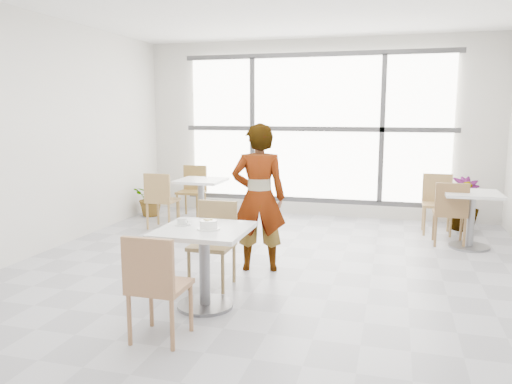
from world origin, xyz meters
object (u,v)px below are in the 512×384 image
(bg_chair_left_near, at_px, (160,197))
(plant_left, at_px, (152,197))
(person, at_px, (259,198))
(oatmeal_bowl, at_px, (209,224))
(bg_table_right, at_px, (471,212))
(bg_chair_left_far, at_px, (193,187))
(chair_far, at_px, (214,237))
(bg_table_left, at_px, (201,196))
(chair_near, at_px, (155,281))
(bg_chair_right_near, at_px, (450,209))
(plant_right, at_px, (464,204))
(coffee_cup, at_px, (182,222))
(bg_chair_right_far, at_px, (437,199))
(main_table, at_px, (204,252))

(bg_chair_left_near, bearing_deg, plant_left, -55.43)
(person, bearing_deg, oatmeal_bowl, 69.44)
(bg_table_right, bearing_deg, bg_chair_left_far, 168.08)
(chair_far, height_order, bg_table_left, chair_far)
(bg_table_left, relative_size, bg_table_right, 1.00)
(chair_near, relative_size, bg_chair_right_near, 1.00)
(person, relative_size, plant_right, 2.07)
(bg_chair_left_far, bearing_deg, chair_near, -70.73)
(coffee_cup, height_order, plant_left, coffee_cup)
(oatmeal_bowl, distance_m, plant_left, 4.39)
(chair_near, xyz_separation_m, person, (0.29, 1.99, 0.33))
(bg_chair_left_far, height_order, plant_right, bg_chair_left_far)
(chair_far, distance_m, oatmeal_bowl, 0.74)
(bg_chair_right_far, bearing_deg, oatmeal_bowl, -121.11)
(bg_table_left, relative_size, plant_left, 1.15)
(coffee_cup, xyz_separation_m, bg_table_right, (2.88, 2.80, -0.29))
(chair_near, height_order, bg_chair_right_near, same)
(oatmeal_bowl, height_order, coffee_cup, oatmeal_bowl)
(bg_chair_right_near, bearing_deg, bg_chair_right_far, -81.68)
(chair_far, xyz_separation_m, bg_chair_left_far, (-1.56, 3.14, 0.00))
(person, xyz_separation_m, plant_left, (-2.56, 2.38, -0.51))
(person, distance_m, bg_chair_right_near, 2.78)
(person, relative_size, bg_table_left, 2.22)
(chair_far, bearing_deg, bg_chair_right_far, 51.46)
(person, distance_m, bg_table_right, 2.97)
(coffee_cup, bearing_deg, plant_right, 53.07)
(bg_chair_left_near, xyz_separation_m, plant_left, (-0.59, 0.85, -0.18))
(coffee_cup, height_order, bg_chair_right_near, bg_chair_right_near)
(bg_chair_right_near, bearing_deg, person, 37.04)
(chair_near, xyz_separation_m, plant_right, (2.78, 4.70, -0.10))
(bg_chair_right_far, bearing_deg, bg_chair_left_far, 178.23)
(oatmeal_bowl, distance_m, coffee_cup, 0.31)
(person, xyz_separation_m, plant_right, (2.49, 2.72, -0.43))
(bg_table_right, height_order, bg_chair_left_far, bg_chair_left_far)
(bg_chair_left_near, bearing_deg, coffee_cup, 120.06)
(main_table, height_order, plant_left, main_table)
(chair_near, distance_m, plant_left, 4.93)
(bg_chair_left_far, height_order, bg_chair_right_near, same)
(bg_table_right, distance_m, plant_right, 1.08)
(bg_chair_left_far, bearing_deg, oatmeal_bowl, -65.28)
(oatmeal_bowl, bearing_deg, person, 84.15)
(bg_chair_right_near, bearing_deg, bg_chair_left_far, -12.35)
(bg_chair_left_near, xyz_separation_m, bg_chair_right_near, (4.18, 0.14, 0.00))
(bg_chair_left_far, xyz_separation_m, bg_chair_right_near, (4.07, -0.89, 0.00))
(coffee_cup, relative_size, person, 0.10)
(chair_near, relative_size, plant_right, 1.08)
(chair_near, height_order, bg_chair_left_near, same)
(oatmeal_bowl, bearing_deg, chair_far, 106.17)
(chair_far, bearing_deg, bg_chair_right_near, 41.78)
(coffee_cup, bearing_deg, bg_chair_right_far, 55.06)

